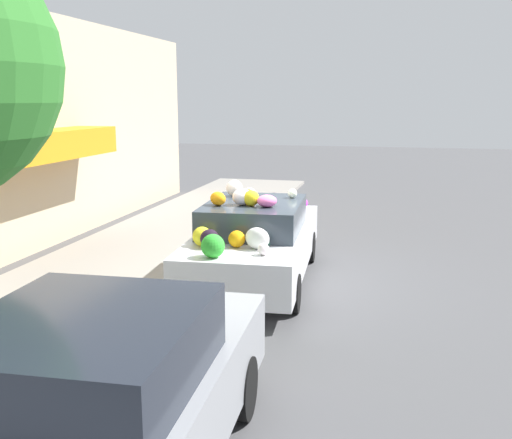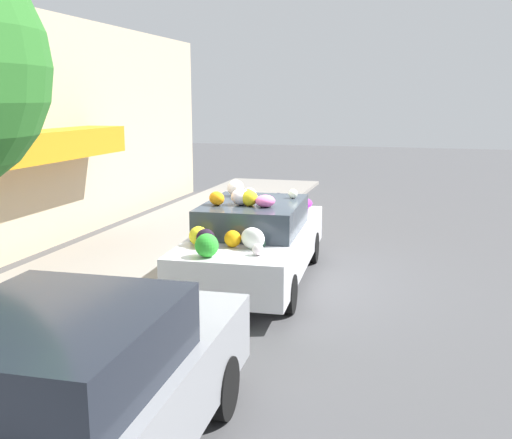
# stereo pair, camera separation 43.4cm
# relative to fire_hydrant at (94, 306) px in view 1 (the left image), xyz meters

# --- Properties ---
(ground_plane) EXTENTS (60.00, 60.00, 0.00)m
(ground_plane) POSITION_rel_fire_hydrant_xyz_m (2.92, -1.50, -0.45)
(ground_plane) COLOR #4C4C4F
(sidewalk_curb) EXTENTS (24.00, 3.20, 0.10)m
(sidewalk_curb) POSITION_rel_fire_hydrant_xyz_m (2.92, 1.20, -0.40)
(sidewalk_curb) COLOR gray
(sidewalk_curb) RESTS_ON ground
(fire_hydrant) EXTENTS (0.20, 0.20, 0.70)m
(fire_hydrant) POSITION_rel_fire_hydrant_xyz_m (0.00, 0.00, 0.00)
(fire_hydrant) COLOR #B2B2B7
(fire_hydrant) RESTS_ON sidewalk_curb
(art_car) EXTENTS (4.62, 2.00, 1.68)m
(art_car) POSITION_rel_fire_hydrant_xyz_m (2.88, -1.44, 0.30)
(art_car) COLOR silver
(art_car) RESTS_ON ground
(parked_car_plain) EXTENTS (4.25, 2.01, 1.53)m
(parked_car_plain) POSITION_rel_fire_hydrant_xyz_m (-2.80, -1.55, 0.33)
(parked_car_plain) COLOR gray
(parked_car_plain) RESTS_ON ground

